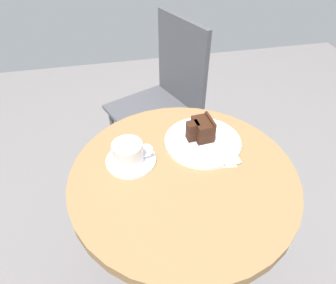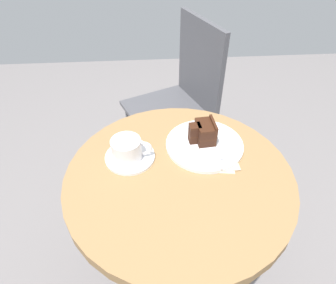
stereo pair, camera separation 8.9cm
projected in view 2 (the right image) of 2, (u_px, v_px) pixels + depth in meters
The scene contains 9 objects.
cafe_table at pixel (178, 202), 0.93m from camera, with size 0.65×0.65×0.72m.
saucer at pixel (130, 157), 0.89m from camera, with size 0.15×0.15×0.01m.
coffee_cup at pixel (127, 149), 0.86m from camera, with size 0.12×0.09×0.07m.
teaspoon at pixel (132, 144), 0.92m from camera, with size 0.10×0.05×0.00m.
cake_plate at pixel (204, 145), 0.93m from camera, with size 0.24×0.24×0.01m.
cake_slice at pixel (204, 132), 0.92m from camera, with size 0.08×0.08×0.07m.
fork at pixel (223, 155), 0.88m from camera, with size 0.07×0.15×0.00m.
napkin at pixel (214, 158), 0.89m from camera, with size 0.14×0.14×0.00m.
cafe_chair at pixel (183, 94), 1.50m from camera, with size 0.50×0.50×0.89m.
Camera 2 is at (-0.07, -0.57, 1.34)m, focal length 32.00 mm.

